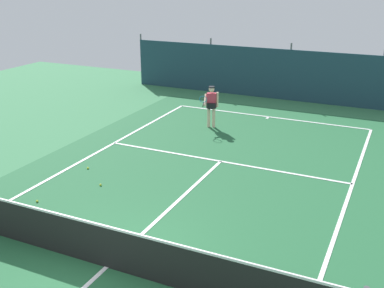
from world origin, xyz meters
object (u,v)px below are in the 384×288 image
at_px(tennis_ball_near_player, 101,185).
at_px(tennis_ball_by_sideline, 37,201).
at_px(tennis_net, 105,246).
at_px(tennis_player, 211,104).
at_px(parked_car, 383,80).
at_px(tennis_ball_midcourt, 88,168).

distance_m(tennis_ball_near_player, tennis_ball_by_sideline, 1.82).
height_order(tennis_net, tennis_player, tennis_player).
bearing_deg(tennis_ball_by_sideline, tennis_player, 77.99).
bearing_deg(parked_car, tennis_ball_midcourt, -120.57).
xyz_separation_m(tennis_net, tennis_player, (-1.69, 9.60, 0.45)).
bearing_deg(tennis_net, tennis_player, 100.00).
relative_size(tennis_net, tennis_ball_by_sideline, 153.33).
xyz_separation_m(tennis_ball_near_player, tennis_ball_midcourt, (-1.08, 0.85, 0.00)).
bearing_deg(tennis_ball_by_sideline, tennis_net, -26.15).
height_order(tennis_net, parked_car, parked_car).
height_order(tennis_ball_midcourt, tennis_ball_by_sideline, same).
relative_size(tennis_net, tennis_ball_midcourt, 153.33).
height_order(tennis_net, tennis_ball_by_sideline, tennis_net).
distance_m(tennis_net, parked_car, 18.10).
xyz_separation_m(tennis_ball_by_sideline, parked_car, (7.42, 15.97, 0.81)).
distance_m(tennis_ball_near_player, tennis_ball_midcourt, 1.37).
xyz_separation_m(tennis_ball_midcourt, tennis_ball_by_sideline, (0.15, -2.41, 0.00)).
xyz_separation_m(tennis_net, parked_car, (4.04, 17.63, 0.33)).
relative_size(tennis_ball_near_player, parked_car, 0.02).
height_order(tennis_ball_near_player, tennis_ball_midcourt, same).
xyz_separation_m(tennis_net, tennis_ball_midcourt, (-3.53, 4.07, -0.48)).
bearing_deg(parked_car, tennis_ball_near_player, -115.65).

